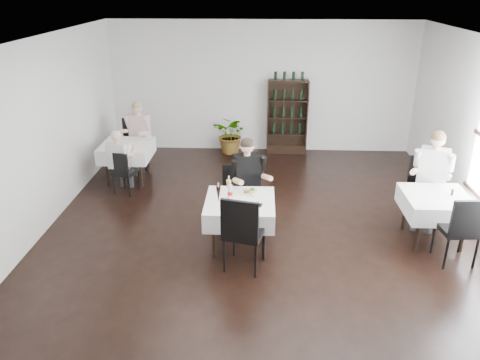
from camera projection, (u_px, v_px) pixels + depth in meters
The scene contains 23 objects.
room_shell at pixel (261, 154), 6.66m from camera, with size 9.00×9.00×9.00m.
wine_shelf at pixel (287, 118), 10.85m from camera, with size 0.90×0.28×1.75m.
main_table at pixel (240, 209), 7.02m from camera, with size 1.03×1.03×0.77m.
left_table at pixel (127, 151), 9.41m from camera, with size 0.98×0.98×0.77m.
right_table at pixel (436, 204), 7.16m from camera, with size 0.98×0.98×0.77m.
potted_tree at pixel (232, 134), 10.95m from camera, with size 0.82×0.71×0.91m, color #20571E.
main_chair_far at pixel (236, 190), 7.79m from camera, with size 0.46×0.46×0.98m.
main_chair_near at pixel (242, 229), 6.39m from camera, with size 0.63×0.64×1.14m.
left_chair_far at pixel (135, 140), 10.09m from camera, with size 0.56×0.57×1.07m.
left_chair_near at pixel (123, 170), 8.81m from camera, with size 0.50×0.50×0.86m.
right_chair_far at pixel (424, 186), 7.77m from camera, with size 0.52×0.52×1.12m.
right_chair_near at pixel (461, 226), 6.54m from camera, with size 0.54×0.54×1.08m.
diner_main at pixel (249, 177), 7.49m from camera, with size 0.67×0.71×1.52m.
diner_left_far at pixel (137, 131), 9.80m from camera, with size 0.64×0.68×1.49m.
diner_left_near at pixel (119, 156), 8.80m from camera, with size 0.49×0.50×1.26m.
diner_right_far at pixel (432, 172), 7.55m from camera, with size 0.72×0.76×1.61m.
plate_far at pixel (249, 192), 7.18m from camera, with size 0.30×0.30×0.08m.
plate_near at pixel (246, 206), 6.73m from camera, with size 0.26×0.26×0.07m.
pilsner_dark at pixel (218, 194), 6.84m from camera, with size 0.07×0.07×0.31m.
pilsner_lager at pixel (229, 188), 7.01m from camera, with size 0.08×0.08×0.34m.
coke_bottle at pixel (230, 192), 6.94m from camera, with size 0.07×0.07×0.29m.
napkin_cutlery at pixel (257, 205), 6.81m from camera, with size 0.18×0.18×0.02m.
pepper_mill at pixel (452, 192), 7.10m from camera, with size 0.04×0.04×0.10m, color black.
Camera 1 is at (-0.01, -6.27, 3.79)m, focal length 35.00 mm.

